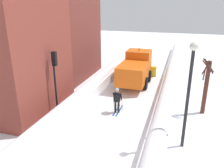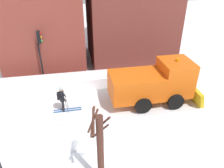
{
  "view_description": "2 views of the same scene",
  "coord_description": "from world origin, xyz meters",
  "px_view_note": "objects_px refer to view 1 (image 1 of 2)",
  "views": [
    {
      "loc": [
        3.71,
        -9.51,
        7.17
      ],
      "look_at": [
        -1.09,
        6.06,
        1.32
      ],
      "focal_mm": 36.4,
      "sensor_mm": 36.0,
      "label": 1
    },
    {
      "loc": [
        11.62,
        5.07,
        8.52
      ],
      "look_at": [
        -0.39,
        7.38,
        1.51
      ],
      "focal_mm": 34.59,
      "sensor_mm": 36.0,
      "label": 2
    }
  ],
  "objects_px": {
    "plow_truck": "(136,69)",
    "traffic_light_pole": "(55,71)",
    "skier": "(117,99)",
    "bare_tree_near": "(206,86)",
    "street_lamp": "(189,85)"
  },
  "relations": [
    {
      "from": "plow_truck",
      "to": "traffic_light_pole",
      "type": "xyz_separation_m",
      "value": [
        -3.8,
        -7.47,
        1.53
      ]
    },
    {
      "from": "skier",
      "to": "bare_tree_near",
      "type": "bearing_deg",
      "value": 16.32
    },
    {
      "from": "plow_truck",
      "to": "street_lamp",
      "type": "bearing_deg",
      "value": -63.86
    },
    {
      "from": "traffic_light_pole",
      "to": "street_lamp",
      "type": "relative_size",
      "value": 0.78
    },
    {
      "from": "plow_truck",
      "to": "skier",
      "type": "bearing_deg",
      "value": -90.28
    },
    {
      "from": "bare_tree_near",
      "to": "skier",
      "type": "bearing_deg",
      "value": -163.68
    },
    {
      "from": "street_lamp",
      "to": "bare_tree_near",
      "type": "distance_m",
      "value": 4.82
    },
    {
      "from": "traffic_light_pole",
      "to": "bare_tree_near",
      "type": "height_order",
      "value": "traffic_light_pole"
    },
    {
      "from": "plow_truck",
      "to": "bare_tree_near",
      "type": "bearing_deg",
      "value": -38.5
    },
    {
      "from": "plow_truck",
      "to": "street_lamp",
      "type": "relative_size",
      "value": 1.09
    },
    {
      "from": "plow_truck",
      "to": "bare_tree_near",
      "type": "height_order",
      "value": "bare_tree_near"
    },
    {
      "from": "traffic_light_pole",
      "to": "skier",
      "type": "bearing_deg",
      "value": 19.66
    },
    {
      "from": "traffic_light_pole",
      "to": "street_lamp",
      "type": "bearing_deg",
      "value": -9.79
    },
    {
      "from": "skier",
      "to": "bare_tree_near",
      "type": "height_order",
      "value": "bare_tree_near"
    },
    {
      "from": "skier",
      "to": "street_lamp",
      "type": "height_order",
      "value": "street_lamp"
    }
  ]
}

